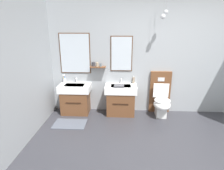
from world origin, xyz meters
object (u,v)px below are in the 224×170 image
at_px(vanity_sink_left, 76,98).
at_px(toilet, 161,99).
at_px(toothbrush_cup, 65,80).
at_px(folded_hand_towel, 119,86).
at_px(soap_dispenser, 133,80).
at_px(vanity_sink_right, 121,99).

height_order(vanity_sink_left, toilet, toilet).
bearing_deg(toothbrush_cup, folded_hand_towel, -12.57).
relative_size(soap_dispenser, folded_hand_towel, 0.86).
relative_size(toothbrush_cup, soap_dispenser, 1.10).
relative_size(toilet, folded_hand_towel, 4.55).
xyz_separation_m(toothbrush_cup, soap_dispenser, (1.64, 0.01, 0.02)).
relative_size(vanity_sink_left, toothbrush_cup, 3.47).
bearing_deg(vanity_sink_right, soap_dispenser, 29.79).
bearing_deg(toilet, vanity_sink_right, 179.74).
bearing_deg(toilet, folded_hand_towel, -172.25).
height_order(vanity_sink_right, folded_hand_towel, folded_hand_towel).
relative_size(vanity_sink_left, soap_dispenser, 3.82).
height_order(vanity_sink_left, vanity_sink_right, same).
distance_m(vanity_sink_left, vanity_sink_right, 1.07).
bearing_deg(toilet, vanity_sink_left, 179.88).
bearing_deg(toilet, toothbrush_cup, 175.95).
relative_size(vanity_sink_left, folded_hand_towel, 3.28).
bearing_deg(soap_dispenser, folded_hand_towel, -137.62).
bearing_deg(vanity_sink_left, toothbrush_cup, 150.95).
bearing_deg(vanity_sink_left, toilet, -0.12).
bearing_deg(vanity_sink_right, folded_hand_towel, -106.44).
bearing_deg(vanity_sink_left, soap_dispenser, 6.99).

